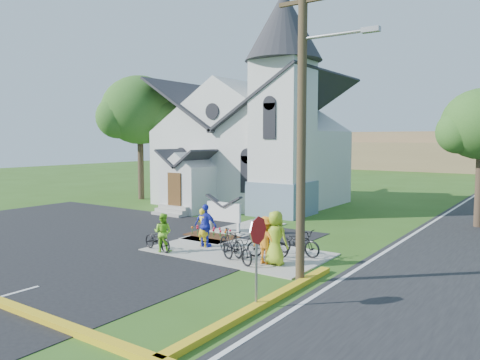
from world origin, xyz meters
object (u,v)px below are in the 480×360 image
Objects in this scene: cyclist_3 at (266,240)px; cyclist_4 at (275,238)px; cyclist_1 at (163,232)px; bike_1 at (231,242)px; stop_sign at (257,242)px; bike_0 at (158,239)px; church_sign at (224,212)px; cyclist_2 at (206,226)px; utility_pole at (304,109)px; bike_2 at (237,249)px; cyclist_0 at (203,227)px; bike_4 at (298,242)px; bike_3 at (268,245)px.

cyclist_4 reaches higher than cyclist_3.
cyclist_1 is 0.90× the size of cyclist_3.
cyclist_3 is (1.68, -0.20, 0.33)m from bike_1.
bike_0 is at bearing 155.71° from stop_sign.
stop_sign is at bearing 136.37° from cyclist_1.
cyclist_4 is (4.92, -3.54, -0.01)m from church_sign.
cyclist_4 is (2.05, -0.14, 0.45)m from bike_1.
cyclist_4 is (3.77, -0.75, 0.08)m from cyclist_2.
utility_pole is at bearing -80.66° from bike_0.
cyclist_4 is (-1.71, 3.86, -0.77)m from stop_sign.
bike_2 is 1.08m from cyclist_3.
bike_2 is 0.95× the size of cyclist_4.
cyclist_0 is 0.94× the size of bike_1.
cyclist_4 is (0.37, 0.05, 0.12)m from cyclist_3.
bike_1 is 2.56m from bike_4.
stop_sign is 1.56× the size of bike_3.
cyclist_0 reaches higher than bike_3.
church_sign is at bearing 65.05° from bike_1.
cyclist_0 is (-5.58, 4.58, -0.93)m from stop_sign.
utility_pole is at bearing 91.49° from stop_sign.
utility_pole reaches higher than cyclist_4.
bike_0 is 3.69m from bike_2.
utility_pole is 6.52× the size of cyclist_1.
bike_4 is (-1.69, 5.50, -1.22)m from stop_sign.
bike_0 is 0.99× the size of bike_1.
stop_sign reaches higher than cyclist_4.
bike_4 is at bearing -51.34° from bike_0.
cyclist_3 reaches higher than cyclist_1.
cyclist_1 is at bearing 13.96° from cyclist_3.
bike_3 is (-0.37, 0.74, -0.37)m from cyclist_3.
church_sign is 1.30× the size of cyclist_3.
cyclist_2 is 1.05× the size of cyclist_3.
bike_2 is at bearing 168.03° from utility_pole.
bike_4 reaches higher than bike_3.
bike_4 is at bearing 107.06° from stop_sign.
bike_2 is 1.08× the size of cyclist_3.
cyclist_3 is at bearing 162.08° from cyclist_2.
utility_pole is 5.82m from bike_4.
bike_3 is at bearing -2.06° from bike_2.
utility_pole reaches higher than bike_3.
cyclist_3 reaches higher than bike_1.
bike_2 reaches higher than bike_3.
bike_3 is 1.13m from cyclist_4.
cyclist_0 is at bearing 85.12° from bike_2.
bike_4 is (0.77, 0.95, 0.03)m from bike_3.
cyclist_1 is (0.29, -4.40, -0.21)m from church_sign.
utility_pole reaches higher than bike_1.
stop_sign is at bearing -102.34° from bike_0.
cyclist_3 is at bearing 171.60° from bike_4.
cyclist_2 is at bearing 95.32° from bike_1.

